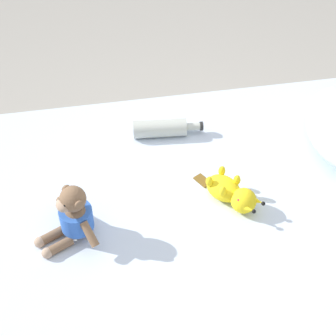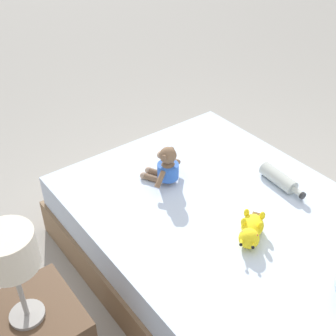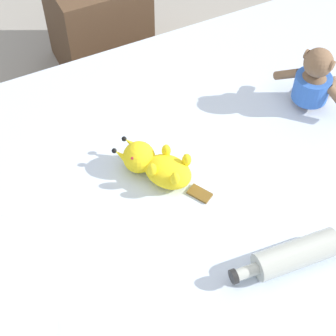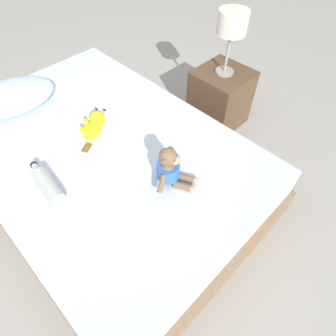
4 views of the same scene
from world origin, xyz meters
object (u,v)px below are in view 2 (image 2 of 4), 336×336
object	(u,v)px
bed	(238,253)
plush_yellow_creature	(251,231)
bedside_lamp	(9,254)
glass_bottle	(279,179)
plush_monkey	(166,168)

from	to	relation	value
bed	plush_yellow_creature	distance (m)	0.29
bed	bedside_lamp	distance (m)	1.27
plush_yellow_creature	glass_bottle	xyz separation A→B (m)	(-0.44, -0.20, -0.01)
bed	plush_monkey	size ratio (longest dim) A/B	7.59
bed	plush_monkey	bearing A→B (deg)	-78.75
glass_bottle	bedside_lamp	world-z (taller)	bedside_lamp
bed	glass_bottle	size ratio (longest dim) A/B	6.53
bedside_lamp	plush_monkey	bearing A→B (deg)	-157.69
plush_monkey	bedside_lamp	distance (m)	1.12
bed	plush_yellow_creature	bearing A→B (deg)	64.50
plush_yellow_creature	bedside_lamp	size ratio (longest dim) A/B	0.68
bed	plush_yellow_creature	size ratio (longest dim) A/B	6.83
bed	glass_bottle	bearing A→B (deg)	-165.15
plush_yellow_creature	glass_bottle	distance (m)	0.48
glass_bottle	plush_monkey	bearing A→B (deg)	-39.59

